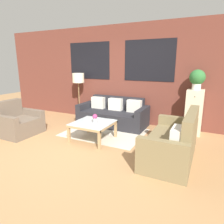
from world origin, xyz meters
The scene contains 11 objects.
ground_plane centered at (0.00, 0.00, 0.00)m, with size 16.00×16.00×0.00m, color #AD7F51.
wall_back_brick centered at (0.00, 2.44, 1.41)m, with size 8.40×0.09×2.80m.
rug centered at (0.19, 1.24, 0.00)m, with size 1.97×1.49×0.00m.
couch_dark centered at (0.09, 1.95, 0.29)m, with size 1.94×0.88×0.78m.
settee_vintage centered at (2.01, 0.51, 0.31)m, with size 0.80×1.63×0.92m.
armchair_corner centered at (-1.67, 0.20, 0.28)m, with size 0.80×0.92×0.84m.
coffee_table centered at (0.19, 0.68, 0.36)m, with size 0.85×0.85×0.42m.
floor_lamp centered at (-1.16, 2.07, 1.22)m, with size 0.36×0.36×1.44m.
drawer_cabinet centered at (2.21, 2.16, 0.55)m, with size 0.39×0.43×1.11m.
potted_plant centered at (2.21, 2.16, 1.38)m, with size 0.36×0.36×0.48m.
flower_vase centered at (0.26, 0.67, 0.54)m, with size 0.11×0.11×0.20m.
Camera 1 is at (2.51, -3.03, 1.74)m, focal length 32.00 mm.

